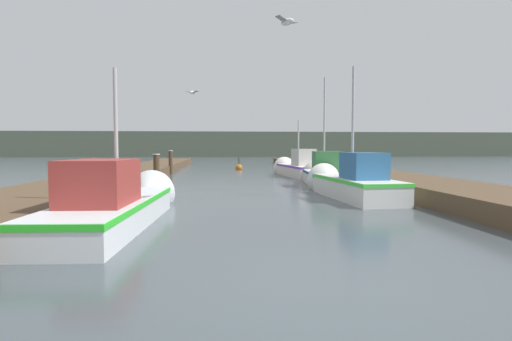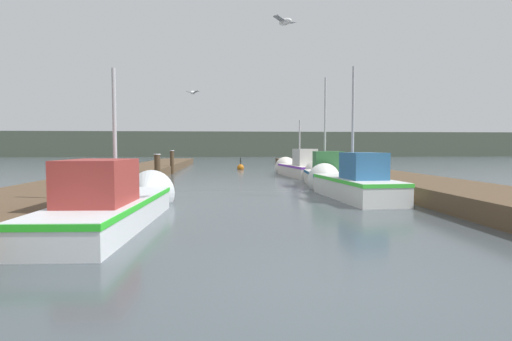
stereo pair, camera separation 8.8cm
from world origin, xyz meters
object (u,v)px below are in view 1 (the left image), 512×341
(fishing_boat_1, at_px, (349,182))
(mooring_piling_1, at_px, (171,162))
(fishing_boat_0, at_px, (121,202))
(mooring_piling_0, at_px, (156,168))
(fishing_boat_2, at_px, (323,174))
(seagull_lead, at_px, (192,92))
(mooring_piling_3, at_px, (107,186))
(channel_buoy, at_px, (239,167))
(seagull_1, at_px, (287,22))
(mooring_piling_2, at_px, (114,184))
(fishing_boat_3, at_px, (297,168))

(fishing_boat_1, relative_size, mooring_piling_1, 3.70)
(fishing_boat_0, height_order, mooring_piling_0, fishing_boat_0)
(fishing_boat_2, distance_m, seagull_lead, 6.28)
(mooring_piling_3, bearing_deg, mooring_piling_1, 89.44)
(fishing_boat_0, bearing_deg, seagull_lead, 84.12)
(channel_buoy, height_order, seagull_1, seagull_1)
(mooring_piling_2, bearing_deg, fishing_boat_0, -72.52)
(seagull_lead, bearing_deg, mooring_piling_2, -80.06)
(fishing_boat_0, distance_m, seagull_lead, 7.51)
(fishing_boat_0, bearing_deg, mooring_piling_3, 114.13)
(mooring_piling_0, bearing_deg, mooring_piling_1, 90.95)
(mooring_piling_0, bearing_deg, seagull_lead, -56.90)
(fishing_boat_2, xyz_separation_m, seagull_lead, (-5.31, -1.10, 3.17))
(mooring_piling_3, bearing_deg, seagull_lead, 64.00)
(fishing_boat_1, xyz_separation_m, channel_buoy, (-2.79, 15.98, -0.31))
(mooring_piling_1, bearing_deg, seagull_lead, -77.31)
(mooring_piling_0, relative_size, seagull_lead, 2.45)
(mooring_piling_2, height_order, seagull_lead, seagull_lead)
(mooring_piling_2, distance_m, seagull_lead, 5.42)
(mooring_piling_2, bearing_deg, seagull_1, -41.81)
(fishing_boat_3, distance_m, mooring_piling_1, 7.40)
(mooring_piling_1, xyz_separation_m, channel_buoy, (4.20, 4.56, -0.56))
(fishing_boat_0, bearing_deg, channel_buoy, 83.23)
(fishing_boat_1, distance_m, fishing_boat_2, 4.09)
(fishing_boat_0, xyz_separation_m, fishing_boat_1, (6.11, 3.74, 0.04))
(fishing_boat_0, bearing_deg, fishing_boat_2, 53.78)
(mooring_piling_3, bearing_deg, fishing_boat_0, -68.65)
(mooring_piling_3, relative_size, channel_buoy, 1.00)
(fishing_boat_1, distance_m, seagull_1, 6.53)
(fishing_boat_0, relative_size, mooring_piling_0, 4.72)
(channel_buoy, bearing_deg, fishing_boat_2, -75.78)
(fishing_boat_1, bearing_deg, mooring_piling_1, 117.21)
(mooring_piling_3, distance_m, seagull_lead, 5.57)
(fishing_boat_2, height_order, channel_buoy, fishing_boat_2)
(fishing_boat_3, relative_size, mooring_piling_3, 5.89)
(mooring_piling_3, xyz_separation_m, seagull_1, (4.32, -3.64, 3.37))
(fishing_boat_2, xyz_separation_m, mooring_piling_2, (-7.17, -5.18, 0.12))
(fishing_boat_0, xyz_separation_m, seagull_1, (3.32, -1.08, 3.46))
(mooring_piling_2, distance_m, channel_buoy, 17.59)
(mooring_piling_1, bearing_deg, mooring_piling_3, -90.56)
(fishing_boat_0, distance_m, mooring_piling_2, 2.77)
(seagull_1, bearing_deg, channel_buoy, 48.43)
(mooring_piling_2, bearing_deg, channel_buoy, 76.34)
(fishing_boat_1, xyz_separation_m, mooring_piling_1, (-6.99, 11.42, 0.25))
(fishing_boat_2, bearing_deg, mooring_piling_0, 172.46)
(mooring_piling_0, height_order, channel_buoy, mooring_piling_0)
(fishing_boat_2, bearing_deg, fishing_boat_0, -123.33)
(fishing_boat_3, distance_m, mooring_piling_3, 12.79)
(fishing_boat_2, distance_m, channel_buoy, 12.28)
(channel_buoy, xyz_separation_m, seagull_1, (0.00, -20.80, 3.73))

